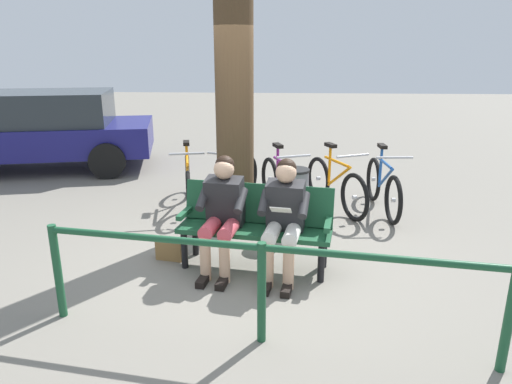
# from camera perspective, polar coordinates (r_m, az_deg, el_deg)

# --- Properties ---
(ground_plane) EXTENTS (40.00, 40.00, 0.00)m
(ground_plane) POSITION_cam_1_polar(r_m,az_deg,el_deg) (5.17, -1.01, -8.63)
(ground_plane) COLOR slate
(bench) EXTENTS (1.66, 0.73, 0.87)m
(bench) POSITION_cam_1_polar(r_m,az_deg,el_deg) (4.95, -0.00, -3.45)
(bench) COLOR #194C2D
(bench) RESTS_ON ground
(person_reading) EXTENTS (0.53, 0.81, 1.20)m
(person_reading) POSITION_cam_1_polar(r_m,az_deg,el_deg) (4.68, 3.43, -2.63)
(person_reading) COLOR #262628
(person_reading) RESTS_ON ground
(person_companion) EXTENTS (0.53, 0.81, 1.20)m
(person_companion) POSITION_cam_1_polar(r_m,az_deg,el_deg) (4.82, -4.11, -2.07)
(person_companion) COLOR #262628
(person_companion) RESTS_ON ground
(handbag) EXTENTS (0.32, 0.19, 0.24)m
(handbag) POSITION_cam_1_polar(r_m,az_deg,el_deg) (5.30, -10.40, -6.82)
(handbag) COLOR olive
(handbag) RESTS_ON ground
(tree_trunk) EXTENTS (0.47, 0.47, 4.08)m
(tree_trunk) POSITION_cam_1_polar(r_m,az_deg,el_deg) (5.83, -2.69, 15.10)
(tree_trunk) COLOR #4C3823
(tree_trunk) RESTS_ON ground
(litter_bin) EXTENTS (0.34, 0.34, 0.85)m
(litter_bin) POSITION_cam_1_polar(r_m,az_deg,el_deg) (5.80, 4.75, -1.23)
(litter_bin) COLOR slate
(litter_bin) RESTS_ON ground
(bicycle_green) EXTENTS (0.48, 1.68, 0.94)m
(bicycle_green) POSITION_cam_1_polar(r_m,az_deg,el_deg) (6.87, 15.19, 0.61)
(bicycle_green) COLOR black
(bicycle_green) RESTS_ON ground
(bicycle_silver) EXTENTS (0.77, 1.56, 0.94)m
(bicycle_silver) POSITION_cam_1_polar(r_m,az_deg,el_deg) (6.81, 9.63, 0.82)
(bicycle_silver) COLOR black
(bicycle_silver) RESTS_ON ground
(bicycle_blue) EXTENTS (0.72, 1.58, 0.94)m
(bicycle_blue) POSITION_cam_1_polar(r_m,az_deg,el_deg) (6.69, 3.18, 0.75)
(bicycle_blue) COLOR black
(bicycle_blue) RESTS_ON ground
(bicycle_orange) EXTENTS (0.63, 1.62, 0.94)m
(bicycle_orange) POSITION_cam_1_polar(r_m,az_deg,el_deg) (6.81, -2.48, 1.07)
(bicycle_orange) COLOR black
(bicycle_orange) RESTS_ON ground
(bicycle_purple) EXTENTS (0.53, 1.66, 0.94)m
(bicycle_purple) POSITION_cam_1_polar(r_m,az_deg,el_deg) (6.93, -8.29, 1.17)
(bicycle_purple) COLOR black
(bicycle_purple) RESTS_ON ground
(railing_fence) EXTENTS (3.58, 0.59, 0.85)m
(railing_fence) POSITION_cam_1_polar(r_m,az_deg,el_deg) (3.63, 0.70, -9.73)
(railing_fence) COLOR #194C2D
(railing_fence) RESTS_ON ground
(parked_car) EXTENTS (4.49, 2.71, 1.47)m
(parked_car) POSITION_cam_1_polar(r_m,az_deg,el_deg) (9.82, -24.75, 6.99)
(parked_car) COLOR navy
(parked_car) RESTS_ON ground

